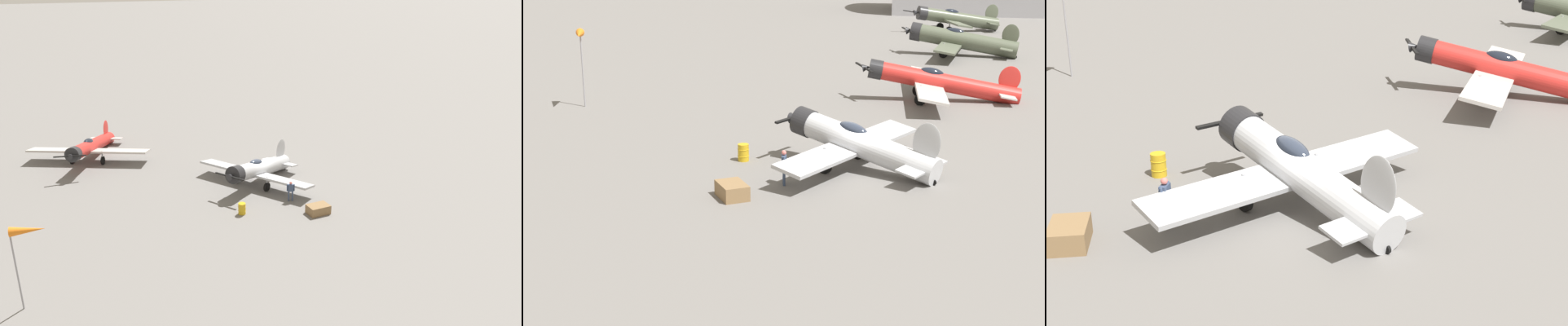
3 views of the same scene
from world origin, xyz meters
TOP-DOWN VIEW (x-y plane):
  - ground_plane at (0.00, 0.00)m, footprint 400.00×400.00m
  - airplane_foreground at (0.31, -0.35)m, footprint 9.43×8.96m
  - airplane_mid_apron at (-9.75, -14.84)m, footprint 10.79×11.78m
  - ground_crew_mechanic at (4.52, 1.35)m, footprint 0.31×0.67m
  - equipment_crate at (7.25, 2.77)m, footprint 1.48×1.89m
  - fuel_drum at (5.82, -3.08)m, footprint 0.62×0.62m
  - windsock_mast at (14.41, -17.17)m, footprint 0.62×1.92m

SIDE VIEW (x-z plane):
  - ground_plane at x=0.00m, z-range 0.00..0.00m
  - equipment_crate at x=7.25m, z-range 0.00..0.71m
  - fuel_drum at x=5.82m, z-range 0.00..0.92m
  - ground_crew_mechanic at x=4.52m, z-range 0.18..1.91m
  - airplane_mid_apron at x=-9.75m, z-range -0.21..2.91m
  - airplane_foreground at x=0.31m, z-range -0.21..3.00m
  - windsock_mast at x=14.41m, z-range 2.18..7.48m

